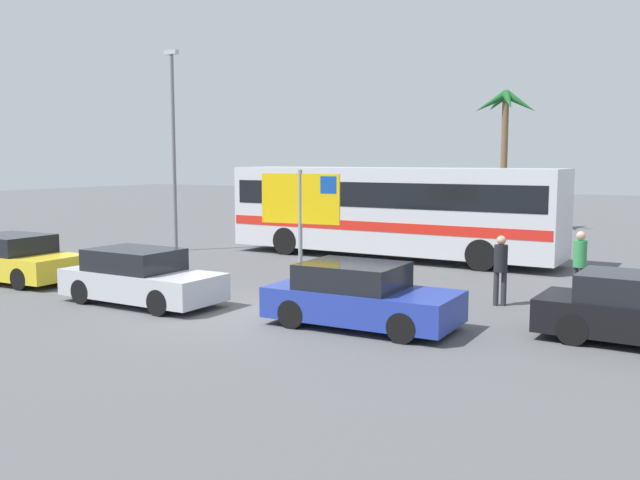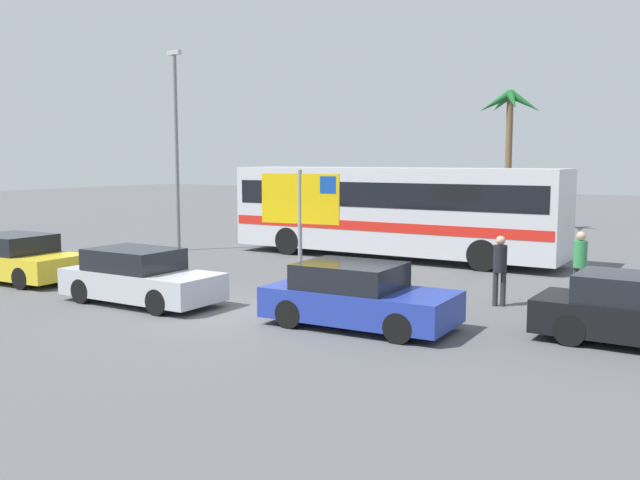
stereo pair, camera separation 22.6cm
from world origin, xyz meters
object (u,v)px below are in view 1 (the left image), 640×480
pedestrian_crossing_lot (501,265)px  pedestrian_near_sign (580,260)px  bus_front_coach (390,208)px  car_blue (360,296)px  ferry_sign (302,204)px  car_yellow (15,259)px  car_silver (140,278)px

pedestrian_crossing_lot → pedestrian_near_sign: bearing=111.1°
bus_front_coach → car_blue: 10.29m
car_blue → pedestrian_crossing_lot: bearing=60.3°
bus_front_coach → car_blue: bus_front_coach is taller
bus_front_coach → pedestrian_crossing_lot: 8.25m
bus_front_coach → ferry_sign: ferry_sign is taller
car_yellow → ferry_sign: bearing=17.8°
ferry_sign → pedestrian_crossing_lot: 5.24m
ferry_sign → car_silver: 4.49m
bus_front_coach → ferry_sign: 6.92m
car_yellow → car_blue: bearing=-1.0°
ferry_sign → pedestrian_crossing_lot: size_ratio=1.91×
ferry_sign → car_yellow: ferry_sign is taller
bus_front_coach → car_yellow: 12.16m
bus_front_coach → car_silver: 10.39m
ferry_sign → car_silver: (-2.53, -3.30, -1.69)m
car_silver → car_yellow: bearing=175.7°
car_blue → ferry_sign: bearing=137.8°
car_yellow → pedestrian_crossing_lot: (12.86, 3.81, 0.35)m
bus_front_coach → car_yellow: size_ratio=2.95×
car_silver → car_blue: same height
pedestrian_near_sign → pedestrian_crossing_lot: (-1.49, -1.60, -0.03)m
car_silver → pedestrian_crossing_lot: (7.51, 4.23, 0.35)m
bus_front_coach → pedestrian_near_sign: (7.16, -4.34, -0.77)m
bus_front_coach → pedestrian_near_sign: bearing=-31.2°
car_silver → car_yellow: size_ratio=1.01×
car_silver → pedestrian_near_sign: pedestrian_near_sign is taller
car_yellow → car_blue: (10.96, 0.24, -0.00)m
pedestrian_near_sign → ferry_sign: bearing=118.8°
car_yellow → pedestrian_crossing_lot: bearing=14.2°
pedestrian_near_sign → car_silver: bearing=130.5°
car_silver → car_yellow: (-5.34, 0.42, 0.00)m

